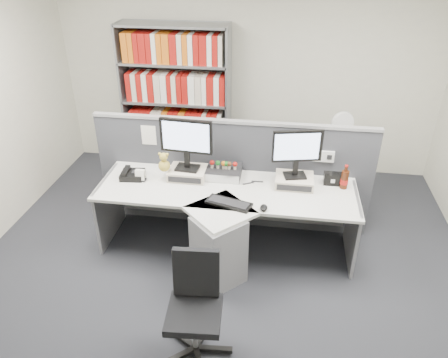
% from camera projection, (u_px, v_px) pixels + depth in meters
% --- Properties ---
extents(ground, '(5.50, 5.50, 0.00)m').
position_uv_depth(ground, '(214.00, 300.00, 3.98)').
color(ground, '#2F3137').
rests_on(ground, ground).
extents(room_shell, '(5.04, 5.54, 2.72)m').
position_uv_depth(room_shell, '(211.00, 118.00, 3.09)').
color(room_shell, beige).
rests_on(room_shell, ground).
extents(partition, '(3.00, 0.08, 1.27)m').
position_uv_depth(partition, '(232.00, 174.00, 4.73)').
color(partition, '#3F4148').
rests_on(partition, ground).
extents(desk, '(2.60, 1.20, 0.72)m').
position_uv_depth(desk, '(223.00, 222.00, 4.27)').
color(desk, silver).
rests_on(desk, ground).
extents(monitor_riser_left, '(0.38, 0.31, 0.10)m').
position_uv_depth(monitor_riser_left, '(188.00, 173.00, 4.49)').
color(monitor_riser_left, beige).
rests_on(monitor_riser_left, desk).
extents(monitor_riser_right, '(0.38, 0.31, 0.10)m').
position_uv_depth(monitor_riser_right, '(294.00, 181.00, 4.35)').
color(monitor_riser_right, beige).
rests_on(monitor_riser_right, desk).
extents(monitor_left, '(0.54, 0.19, 0.55)m').
position_uv_depth(monitor_left, '(186.00, 140.00, 4.31)').
color(monitor_left, black).
rests_on(monitor_left, monitor_riser_left).
extents(monitor_right, '(0.48, 0.20, 0.50)m').
position_uv_depth(monitor_right, '(297.00, 150.00, 4.18)').
color(monitor_right, black).
rests_on(monitor_right, monitor_riser_right).
extents(desktop_pc, '(0.36, 0.32, 0.10)m').
position_uv_depth(desktop_pc, '(224.00, 172.00, 4.52)').
color(desktop_pc, black).
rests_on(desktop_pc, desk).
extents(figurines, '(0.29, 0.05, 0.09)m').
position_uv_depth(figurines, '(224.00, 164.00, 4.46)').
color(figurines, beige).
rests_on(figurines, desktop_pc).
extents(keyboard, '(0.46, 0.28, 0.03)m').
position_uv_depth(keyboard, '(229.00, 203.00, 4.06)').
color(keyboard, black).
rests_on(keyboard, desk).
extents(mouse, '(0.07, 0.11, 0.04)m').
position_uv_depth(mouse, '(264.00, 208.00, 3.98)').
color(mouse, black).
rests_on(mouse, desk).
extents(desk_phone, '(0.25, 0.23, 0.10)m').
position_uv_depth(desk_phone, '(132.00, 174.00, 4.49)').
color(desk_phone, black).
rests_on(desk_phone, desk).
extents(desk_calendar, '(0.10, 0.08, 0.13)m').
position_uv_depth(desk_calendar, '(140.00, 176.00, 4.43)').
color(desk_calendar, black).
rests_on(desk_calendar, desk).
extents(plush_toy, '(0.12, 0.12, 0.21)m').
position_uv_depth(plush_toy, '(164.00, 163.00, 4.38)').
color(plush_toy, '#B29D3B').
rests_on(plush_toy, monitor_riser_left).
extents(speaker, '(0.18, 0.10, 0.12)m').
position_uv_depth(speaker, '(333.00, 179.00, 4.37)').
color(speaker, black).
rests_on(speaker, desk).
extents(cola_bottle, '(0.08, 0.08, 0.26)m').
position_uv_depth(cola_bottle, '(344.00, 180.00, 4.28)').
color(cola_bottle, '#3F190A').
rests_on(cola_bottle, desk).
extents(shelving_unit, '(1.41, 0.40, 2.00)m').
position_uv_depth(shelving_unit, '(177.00, 104.00, 5.71)').
color(shelving_unit, gray).
rests_on(shelving_unit, ground).
extents(filing_cabinet, '(0.45, 0.61, 0.70)m').
position_uv_depth(filing_cabinet, '(335.00, 173.00, 5.37)').
color(filing_cabinet, gray).
rests_on(filing_cabinet, ground).
extents(desk_fan, '(0.27, 0.16, 0.45)m').
position_uv_depth(desk_fan, '(342.00, 125.00, 5.05)').
color(desk_fan, white).
rests_on(desk_fan, filing_cabinet).
extents(office_chair, '(0.56, 0.58, 0.87)m').
position_uv_depth(office_chair, '(195.00, 303.00, 3.32)').
color(office_chair, silver).
rests_on(office_chair, ground).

